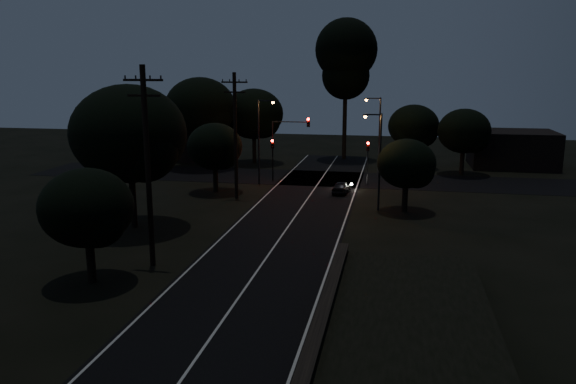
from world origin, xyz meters
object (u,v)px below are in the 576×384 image
(streetlight_a, at_px, (261,136))
(signal_left, at_px, (273,152))
(tall_pine, at_px, (346,58))
(car, at_px, (342,187))
(utility_pole_far, at_px, (235,134))
(signal_mast, at_px, (290,137))
(streetlight_c, at_px, (378,155))
(streetlight_b, at_px, (378,131))
(signal_right, at_px, (368,155))
(utility_pole_mid, at_px, (148,164))

(streetlight_a, bearing_deg, signal_left, 70.41)
(tall_pine, bearing_deg, car, -85.30)
(streetlight_a, bearing_deg, tall_pine, 69.64)
(utility_pole_far, xyz_separation_m, signal_mast, (3.09, 7.99, -1.15))
(streetlight_c, distance_m, car, 7.45)
(streetlight_b, distance_m, streetlight_c, 14.01)
(signal_left, bearing_deg, signal_mast, 0.13)
(signal_right, bearing_deg, tall_pine, 103.49)
(tall_pine, height_order, signal_right, tall_pine)
(signal_mast, bearing_deg, tall_pine, 75.38)
(signal_mast, relative_size, car, 1.96)
(signal_right, bearing_deg, signal_left, 180.00)
(tall_pine, relative_size, signal_left, 4.05)
(car, bearing_deg, streetlight_b, -101.26)
(utility_pole_mid, height_order, tall_pine, tall_pine)
(utility_pole_mid, distance_m, signal_right, 27.30)
(streetlight_b, bearing_deg, car, -107.73)
(signal_right, height_order, signal_mast, signal_mast)
(utility_pole_far, bearing_deg, signal_right, 37.00)
(utility_pole_far, xyz_separation_m, streetlight_b, (11.31, 12.00, -0.85))
(utility_pole_far, bearing_deg, streetlight_c, -9.60)
(streetlight_b, bearing_deg, utility_pole_mid, -111.30)
(signal_left, xyz_separation_m, streetlight_a, (-0.71, -1.99, 1.80))
(utility_pole_far, bearing_deg, utility_pole_mid, -90.00)
(car, bearing_deg, signal_left, -25.26)
(streetlight_a, bearing_deg, streetlight_b, 29.48)
(tall_pine, xyz_separation_m, signal_left, (-5.60, -15.01, -9.15))
(utility_pole_mid, xyz_separation_m, signal_right, (10.60, 24.99, -2.90))
(streetlight_c, bearing_deg, tall_pine, 100.93)
(utility_pole_far, distance_m, streetlight_b, 16.51)
(signal_left, bearing_deg, utility_pole_far, -99.94)
(utility_pole_mid, xyz_separation_m, streetlight_a, (0.69, 23.00, -1.10))
(car, bearing_deg, streetlight_c, 126.74)
(tall_pine, bearing_deg, signal_right, -76.51)
(tall_pine, xyz_separation_m, streetlight_c, (4.83, -25.00, -7.64))
(signal_right, distance_m, streetlight_b, 4.45)
(streetlight_b, bearing_deg, signal_right, -100.00)
(utility_pole_mid, xyz_separation_m, signal_left, (1.40, 24.99, -2.90))
(signal_left, relative_size, signal_right, 1.00)
(utility_pole_far, relative_size, signal_mast, 1.68)
(streetlight_a, bearing_deg, utility_pole_mid, -91.73)
(tall_pine, height_order, car, tall_pine)
(utility_pole_far, distance_m, car, 10.53)
(utility_pole_far, bearing_deg, signal_mast, 68.89)
(streetlight_b, distance_m, car, 9.78)
(utility_pole_mid, relative_size, signal_right, 2.68)
(signal_left, xyz_separation_m, signal_mast, (1.69, 0.00, 1.50))
(utility_pole_far, relative_size, streetlight_b, 1.31)
(streetlight_c, xyz_separation_m, car, (-3.23, 5.53, -3.81))
(utility_pole_far, height_order, signal_left, utility_pole_far)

